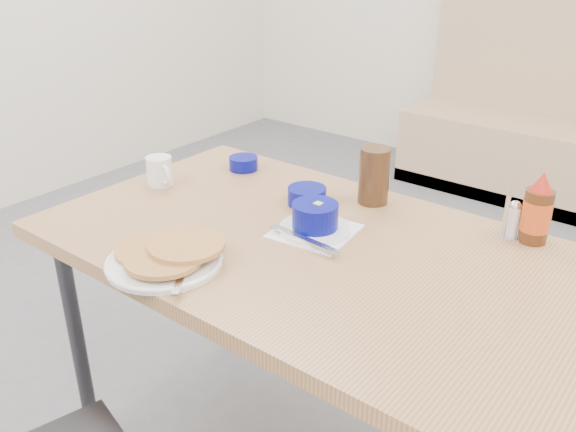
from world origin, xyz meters
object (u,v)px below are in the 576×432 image
Objects in this scene: coffee_mug at (160,171)px; syrup_bottle at (537,212)px; booth_bench at (575,143)px; dining_table at (316,266)px; creamer_bowl at (244,163)px; pancake_plate at (166,256)px; amber_tumbler at (374,176)px; butter_bowl at (307,196)px; grits_setting at (315,220)px; condiment_caddy at (522,223)px.

coffee_mug is 1.05m from syrup_bottle.
booth_bench is 2.62m from coffee_mug.
creamer_bowl is (-0.48, 0.27, 0.08)m from dining_table.
pancake_plate is 1.75× the size of amber_tumbler.
butter_bowl is at bearing 132.28° from dining_table.
grits_setting is 0.18m from butter_bowl.
butter_bowl is 0.68× the size of amber_tumbler.
syrup_bottle is (0.41, 0.34, 0.14)m from dining_table.
butter_bowl is at bearing -16.13° from creamer_bowl.
amber_tumbler reaches higher than condiment_caddy.
booth_bench is 17.29× the size of coffee_mug.
booth_bench is at bearing 86.11° from butter_bowl.
amber_tumbler is 0.41m from condiment_caddy.
coffee_mug reaches higher than dining_table.
condiment_caddy is at bearing 18.35° from coffee_mug.
pancake_plate is (-0.21, -2.83, 0.43)m from booth_bench.
pancake_plate is 0.63m from amber_tumbler.
grits_setting is 2.56× the size of creamer_bowl.
grits_setting is 0.54m from syrup_bottle.
condiment_caddy reaches higher than creamer_bowl.
grits_setting is 1.47× the size of amber_tumbler.
syrup_bottle reaches higher than pancake_plate.
creamer_bowl reaches higher than dining_table.
coffee_mug is (-0.59, 0.02, 0.11)m from dining_table.
grits_setting is at bearing -166.46° from condiment_caddy.
dining_table is 0.55m from syrup_bottle.
amber_tumbler is at bearing 72.13° from pancake_plate.
grits_setting is at bearing -46.94° from butter_bowl.
syrup_bottle is at bearing 45.42° from pancake_plate.
syrup_bottle reaches higher than grits_setting.
creamer_bowl is at bearing 115.40° from pancake_plate.
pancake_plate is 1.19× the size of grits_setting.
amber_tumbler is (-0.02, -2.23, 0.49)m from booth_bench.
coffee_mug is 1.02× the size of butter_bowl.
grits_setting is 0.26m from amber_tumbler.
dining_table is 7.73× the size of syrup_bottle.
amber_tumbler reaches higher than creamer_bowl.
grits_setting reaches higher than pancake_plate.
creamer_bowl is 0.89m from syrup_bottle.
booth_bench is at bearing 85.67° from pancake_plate.
butter_bowl is 0.56m from condiment_caddy.
dining_table is at bearing -49.91° from grits_setting.
amber_tumbler is (0.19, 0.59, 0.06)m from pancake_plate.
syrup_bottle is at bearing 4.58° from creamer_bowl.
booth_bench is 2.56m from dining_table.
coffee_mug is (-0.37, 0.31, 0.02)m from pancake_plate.
amber_tumbler is at bearing 42.40° from butter_bowl.
pancake_plate is at bearing -117.15° from grits_setting.
coffee_mug reaches higher than pancake_plate.
amber_tumbler is (0.46, 0.03, 0.06)m from creamer_bowl.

